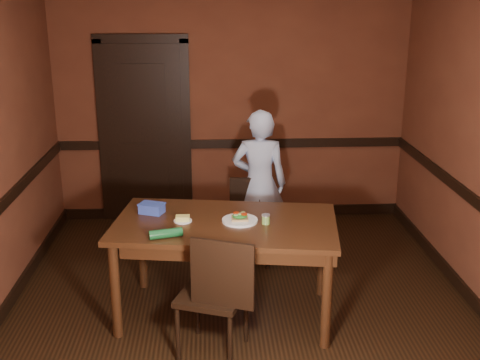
{
  "coord_description": "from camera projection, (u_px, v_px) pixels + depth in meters",
  "views": [
    {
      "loc": [
        -0.25,
        -4.56,
        2.6
      ],
      "look_at": [
        0.0,
        0.35,
        1.05
      ],
      "focal_mm": 45.0,
      "sensor_mm": 36.0,
      "label": 1
    }
  ],
  "objects": [
    {
      "name": "baseboard_left",
      "position": [
        5.0,
        309.0,
        5.02
      ],
      "size": [
        0.03,
        4.5,
        0.12
      ],
      "primitive_type": "cube",
      "color": "black",
      "rests_on": "ground"
    },
    {
      "name": "sauce_jar",
      "position": [
        266.0,
        219.0,
        4.76
      ],
      "size": [
        0.07,
        0.07,
        0.08
      ],
      "rotation": [
        0.0,
        0.0,
        0.37
      ],
      "color": "#6D9842",
      "rests_on": "dining_table"
    },
    {
      "name": "chair_far",
      "position": [
        251.0,
        223.0,
        5.93
      ],
      "size": [
        0.41,
        0.41,
        0.82
      ],
      "primitive_type": null,
      "rotation": [
        0.0,
        0.0,
        -0.07
      ],
      "color": "black",
      "rests_on": "floor"
    },
    {
      "name": "wall_front",
      "position": [
        270.0,
        295.0,
        2.58
      ],
      "size": [
        4.0,
        0.02,
        2.7
      ],
      "primitive_type": "cube",
      "color": "#5F2E1C",
      "rests_on": "ground"
    },
    {
      "name": "person",
      "position": [
        259.0,
        183.0,
        6.03
      ],
      "size": [
        0.58,
        0.42,
        1.51
      ],
      "primitive_type": "imported",
      "rotation": [
        0.0,
        0.0,
        3.04
      ],
      "color": "#AFC3E7",
      "rests_on": "floor"
    },
    {
      "name": "baseboard_back",
      "position": [
        232.0,
        211.0,
        7.24
      ],
      "size": [
        4.0,
        0.03,
        0.12
      ],
      "primitive_type": "cube",
      "color": "black",
      "rests_on": "ground"
    },
    {
      "name": "sandwich_plate",
      "position": [
        240.0,
        219.0,
        4.81
      ],
      "size": [
        0.29,
        0.29,
        0.07
      ],
      "rotation": [
        0.0,
        0.0,
        0.08
      ],
      "color": "white",
      "rests_on": "dining_table"
    },
    {
      "name": "cheese_saucer",
      "position": [
        183.0,
        219.0,
        4.82
      ],
      "size": [
        0.15,
        0.15,
        0.05
      ],
      "rotation": [
        0.0,
        0.0,
        -0.03
      ],
      "color": "white",
      "rests_on": "dining_table"
    },
    {
      "name": "baseboard_right",
      "position": [
        470.0,
        297.0,
        5.21
      ],
      "size": [
        0.03,
        4.5,
        0.12
      ],
      "primitive_type": "cube",
      "color": "black",
      "rests_on": "ground"
    },
    {
      "name": "dado_back",
      "position": [
        232.0,
        144.0,
        6.99
      ],
      "size": [
        4.0,
        0.03,
        0.1
      ],
      "primitive_type": "cube",
      "color": "black",
      "rests_on": "ground"
    },
    {
      "name": "floor",
      "position": [
        242.0,
        309.0,
        5.13
      ],
      "size": [
        4.0,
        4.5,
        0.01
      ],
      "primitive_type": "cube",
      "color": "black",
      "rests_on": "ground"
    },
    {
      "name": "wall_back",
      "position": [
        232.0,
        105.0,
        6.87
      ],
      "size": [
        4.0,
        0.02,
        2.7
      ],
      "primitive_type": "cube",
      "color": "#5F2E1C",
      "rests_on": "ground"
    },
    {
      "name": "wrapped_veg",
      "position": [
        166.0,
        233.0,
        4.49
      ],
      "size": [
        0.26,
        0.13,
        0.07
      ],
      "primitive_type": "cylinder",
      "rotation": [
        0.0,
        1.57,
        0.27
      ],
      "color": "#114720",
      "rests_on": "dining_table"
    },
    {
      "name": "dining_table",
      "position": [
        226.0,
        268.0,
        4.94
      ],
      "size": [
        1.9,
        1.24,
        0.83
      ],
      "primitive_type": "cube",
      "rotation": [
        0.0,
        0.0,
        -0.14
      ],
      "color": "#321A0C",
      "rests_on": "floor"
    },
    {
      "name": "food_tub",
      "position": [
        152.0,
        208.0,
        4.99
      ],
      "size": [
        0.24,
        0.2,
        0.08
      ],
      "rotation": [
        0.0,
        0.0,
        -0.37
      ],
      "color": "blue",
      "rests_on": "dining_table"
    },
    {
      "name": "door",
      "position": [
        145.0,
        129.0,
        6.87
      ],
      "size": [
        1.05,
        0.07,
        2.2
      ],
      "color": "black",
      "rests_on": "ground"
    },
    {
      "name": "chair_near",
      "position": [
        212.0,
        293.0,
        4.39
      ],
      "size": [
        0.59,
        0.59,
        0.98
      ],
      "primitive_type": null,
      "rotation": [
        0.0,
        0.0,
        2.79
      ],
      "color": "black",
      "rests_on": "floor"
    }
  ]
}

